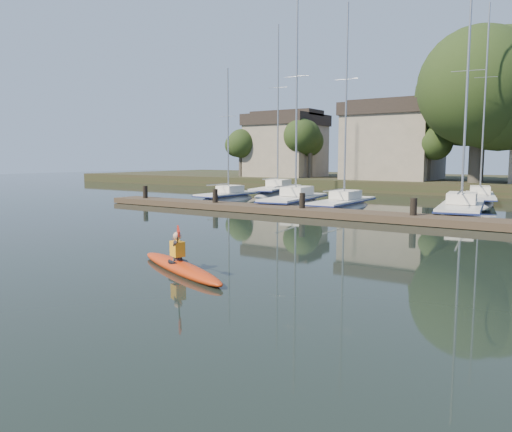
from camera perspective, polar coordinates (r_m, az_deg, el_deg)
The scene contains 10 objects.
ground at distance 14.24m, azimuth -11.22°, elevation -6.10°, with size 160.00×160.00×0.00m, color black.
kayak at distance 13.97m, azimuth -8.71°, elevation -5.52°, with size 4.59×2.45×1.51m.
dock at distance 25.92m, azimuth 11.13°, elevation 0.14°, with size 34.00×2.00×1.80m.
sailboat_0 at distance 36.38m, azimuth -3.33°, elevation 1.54°, with size 1.92×6.67×10.56m.
sailboat_1 at distance 32.25m, azimuth 4.39°, elevation 0.82°, with size 3.18×8.84×14.14m.
sailboat_2 at distance 30.96m, azimuth 9.85°, elevation 0.54°, with size 1.99×8.08×13.34m.
sailboat_3 at distance 28.73m, azimuth 22.31°, elevation -0.40°, with size 3.23×8.40×13.19m.
sailboat_5 at distance 42.35m, azimuth 2.36°, elevation 2.25°, with size 3.91×9.48×15.29m.
sailboat_6 at distance 37.94m, azimuth 24.16°, elevation 1.17°, with size 3.57×9.38×14.60m.
shore at distance 50.76m, azimuth 24.49°, elevation 6.27°, with size 90.00×25.25×12.75m.
Camera 1 is at (9.83, -9.80, 3.14)m, focal length 35.00 mm.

